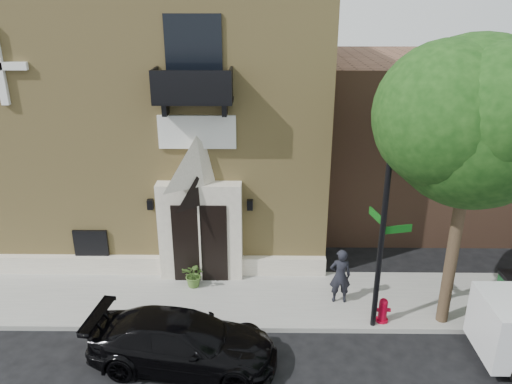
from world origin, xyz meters
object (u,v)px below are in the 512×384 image
fire_hydrant (383,310)px  pedestrian_near (340,276)px  street_sign (383,233)px  black_sedan (183,342)px

fire_hydrant → pedestrian_near: (-1.08, 0.98, 0.50)m
street_sign → pedestrian_near: 2.39m
black_sedan → pedestrian_near: bearing=-50.7°
black_sedan → street_sign: 5.74m
fire_hydrant → pedestrian_near: pedestrian_near is taller
black_sedan → fire_hydrant: bearing=-65.3°
black_sedan → fire_hydrant: black_sedan is taller
street_sign → pedestrian_near: bearing=112.9°
street_sign → pedestrian_near: size_ratio=3.25×
black_sedan → fire_hydrant: 5.56m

